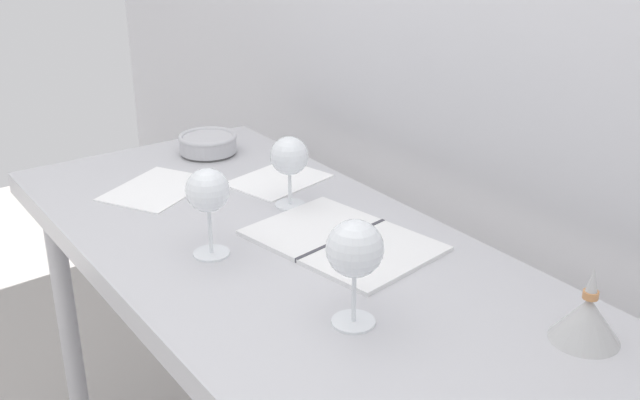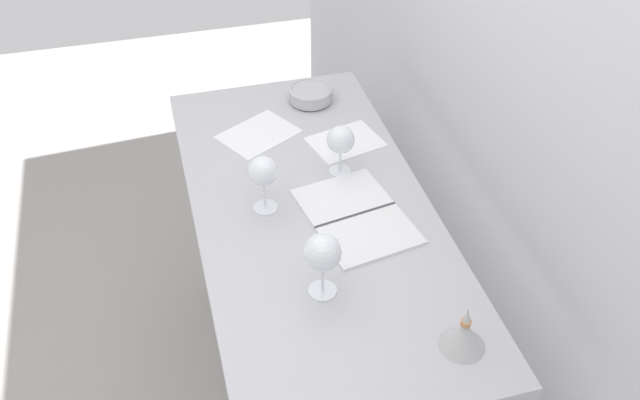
{
  "view_description": "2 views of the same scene",
  "coord_description": "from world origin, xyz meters",
  "px_view_note": "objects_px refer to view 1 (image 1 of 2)",
  "views": [
    {
      "loc": [
        1.13,
        -0.71,
        1.55
      ],
      "look_at": [
        0.07,
        0.04,
        1.0
      ],
      "focal_mm": 42.86,
      "sensor_mm": 36.0,
      "label": 1
    },
    {
      "loc": [
        1.46,
        -0.37,
        2.18
      ],
      "look_at": [
        0.01,
        0.01,
        0.93
      ],
      "focal_mm": 39.93,
      "sensor_mm": 36.0,
      "label": 2
    }
  ],
  "objects_px": {
    "wine_glass_far_left": "(289,158)",
    "open_notebook": "(342,240)",
    "wine_glass_near_right": "(355,252)",
    "wine_glass_near_center": "(208,193)",
    "tasting_sheet_lower": "(278,180)",
    "tasting_sheet_upper": "(157,189)",
    "decanter_funnel": "(587,318)",
    "tasting_bowl": "(208,143)"
  },
  "relations": [
    {
      "from": "wine_glass_near_right",
      "to": "decanter_funnel",
      "type": "distance_m",
      "value": 0.37
    },
    {
      "from": "wine_glass_near_center",
      "to": "decanter_funnel",
      "type": "height_order",
      "value": "wine_glass_near_center"
    },
    {
      "from": "tasting_sheet_upper",
      "to": "tasting_sheet_lower",
      "type": "bearing_deg",
      "value": 37.07
    },
    {
      "from": "wine_glass_near_right",
      "to": "decanter_funnel",
      "type": "xyz_separation_m",
      "value": [
        0.24,
        0.26,
        -0.09
      ]
    },
    {
      "from": "wine_glass_near_center",
      "to": "tasting_sheet_lower",
      "type": "bearing_deg",
      "value": 128.96
    },
    {
      "from": "tasting_bowl",
      "to": "decanter_funnel",
      "type": "height_order",
      "value": "decanter_funnel"
    },
    {
      "from": "wine_glass_near_right",
      "to": "wine_glass_far_left",
      "type": "distance_m",
      "value": 0.48
    },
    {
      "from": "tasting_bowl",
      "to": "tasting_sheet_lower",
      "type": "bearing_deg",
      "value": 9.78
    },
    {
      "from": "wine_glass_far_left",
      "to": "decanter_funnel",
      "type": "distance_m",
      "value": 0.7
    },
    {
      "from": "wine_glass_far_left",
      "to": "tasting_sheet_upper",
      "type": "relative_size",
      "value": 0.68
    },
    {
      "from": "wine_glass_far_left",
      "to": "wine_glass_near_center",
      "type": "bearing_deg",
      "value": -66.47
    },
    {
      "from": "tasting_sheet_upper",
      "to": "wine_glass_near_center",
      "type": "bearing_deg",
      "value": -37.28
    },
    {
      "from": "wine_glass_near_right",
      "to": "open_notebook",
      "type": "distance_m",
      "value": 0.31
    },
    {
      "from": "wine_glass_far_left",
      "to": "open_notebook",
      "type": "height_order",
      "value": "wine_glass_far_left"
    },
    {
      "from": "wine_glass_far_left",
      "to": "decanter_funnel",
      "type": "bearing_deg",
      "value": 6.98
    },
    {
      "from": "tasting_sheet_upper",
      "to": "wine_glass_near_right",
      "type": "bearing_deg",
      "value": -27.5
    },
    {
      "from": "wine_glass_near_center",
      "to": "wine_glass_far_left",
      "type": "bearing_deg",
      "value": 113.53
    },
    {
      "from": "open_notebook",
      "to": "wine_glass_near_center",
      "type": "bearing_deg",
      "value": -123.52
    },
    {
      "from": "decanter_funnel",
      "to": "wine_glass_near_center",
      "type": "bearing_deg",
      "value": -150.45
    },
    {
      "from": "wine_glass_near_center",
      "to": "wine_glass_near_right",
      "type": "bearing_deg",
      "value": 11.81
    },
    {
      "from": "wine_glass_near_center",
      "to": "open_notebook",
      "type": "bearing_deg",
      "value": 66.33
    },
    {
      "from": "wine_glass_far_left",
      "to": "open_notebook",
      "type": "bearing_deg",
      "value": -4.32
    },
    {
      "from": "wine_glass_far_left",
      "to": "tasting_bowl",
      "type": "relative_size",
      "value": 1.04
    },
    {
      "from": "tasting_sheet_upper",
      "to": "decanter_funnel",
      "type": "height_order",
      "value": "decanter_funnel"
    },
    {
      "from": "wine_glass_far_left",
      "to": "wine_glass_near_right",
      "type": "bearing_deg",
      "value": -21.21
    },
    {
      "from": "open_notebook",
      "to": "wine_glass_far_left",
      "type": "bearing_deg",
      "value": 165.83
    },
    {
      "from": "tasting_sheet_lower",
      "to": "open_notebook",
      "type": "bearing_deg",
      "value": -25.9
    },
    {
      "from": "wine_glass_near_right",
      "to": "tasting_sheet_upper",
      "type": "relative_size",
      "value": 0.77
    },
    {
      "from": "wine_glass_far_left",
      "to": "open_notebook",
      "type": "distance_m",
      "value": 0.23
    },
    {
      "from": "open_notebook",
      "to": "decanter_funnel",
      "type": "xyz_separation_m",
      "value": [
        0.48,
        0.1,
        0.03
      ]
    },
    {
      "from": "tasting_sheet_upper",
      "to": "open_notebook",
      "type": "bearing_deg",
      "value": -7.8
    },
    {
      "from": "wine_glass_near_center",
      "to": "tasting_bowl",
      "type": "relative_size",
      "value": 1.15
    },
    {
      "from": "wine_glass_far_left",
      "to": "tasting_sheet_lower",
      "type": "distance_m",
      "value": 0.19
    },
    {
      "from": "tasting_sheet_lower",
      "to": "tasting_bowl",
      "type": "height_order",
      "value": "tasting_bowl"
    },
    {
      "from": "tasting_sheet_upper",
      "to": "tasting_bowl",
      "type": "distance_m",
      "value": 0.26
    },
    {
      "from": "wine_glass_far_left",
      "to": "decanter_funnel",
      "type": "relative_size",
      "value": 1.26
    },
    {
      "from": "wine_glass_near_center",
      "to": "wine_glass_far_left",
      "type": "height_order",
      "value": "wine_glass_near_center"
    },
    {
      "from": "wine_glass_near_center",
      "to": "tasting_sheet_lower",
      "type": "relative_size",
      "value": 0.8
    },
    {
      "from": "wine_glass_far_left",
      "to": "tasting_sheet_upper",
      "type": "xyz_separation_m",
      "value": [
        -0.25,
        -0.2,
        -0.11
      ]
    },
    {
      "from": "wine_glass_near_right",
      "to": "wine_glass_far_left",
      "type": "xyz_separation_m",
      "value": [
        -0.45,
        0.18,
        -0.02
      ]
    },
    {
      "from": "open_notebook",
      "to": "tasting_sheet_lower",
      "type": "xyz_separation_m",
      "value": [
        -0.35,
        0.07,
        -0.0
      ]
    },
    {
      "from": "wine_glass_near_right",
      "to": "tasting_sheet_lower",
      "type": "relative_size",
      "value": 0.83
    }
  ]
}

